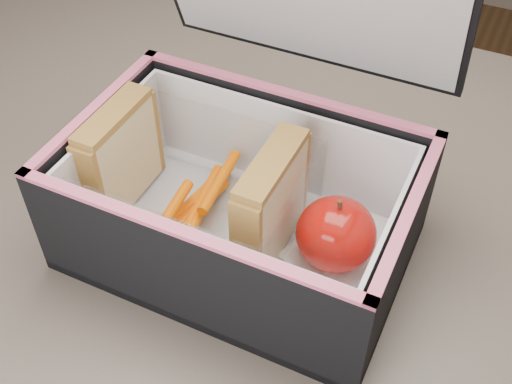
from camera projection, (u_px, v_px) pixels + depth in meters
kitchen_table at (227, 275)px, 0.67m from camera, size 1.20×0.80×0.75m
lunch_bag at (243, 194)px, 0.54m from camera, size 0.29×0.26×0.28m
plastic_tub at (194, 191)px, 0.56m from camera, size 0.19×0.14×0.08m
sandwich_left at (120, 156)px, 0.57m from camera, size 0.02×0.09×0.10m
sandwich_right at (271, 206)px, 0.53m from camera, size 0.03×0.09×0.10m
carrot_sticks at (197, 202)px, 0.58m from camera, size 0.05×0.14×0.03m
paper_napkin at (334, 256)px, 0.55m from camera, size 0.09×0.09×0.01m
red_apple at (336, 234)px, 0.53m from camera, size 0.08×0.08×0.07m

